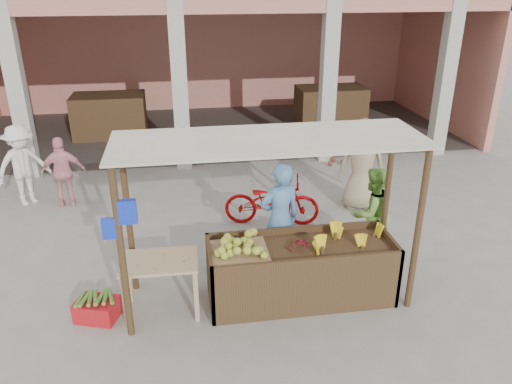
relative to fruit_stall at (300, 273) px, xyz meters
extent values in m
plane|color=gray|center=(-0.50, 0.00, -0.40)|extent=(60.00, 60.00, 0.00)
cube|color=tan|center=(-0.50, 11.40, 1.60)|extent=(14.00, 0.20, 4.00)
cube|color=tan|center=(6.40, 8.50, 1.60)|extent=(0.20, 6.00, 4.00)
cube|color=tan|center=(-0.50, 5.65, 3.35)|extent=(14.00, 0.30, 0.50)
cube|color=#B2AFA4|center=(-5.00, 5.65, 1.60)|extent=(0.35, 0.35, 4.00)
cube|color=#B2AFA4|center=(-1.50, 5.65, 1.60)|extent=(0.35, 0.35, 4.00)
cube|color=#B2AFA4|center=(2.00, 5.65, 1.60)|extent=(0.35, 0.35, 4.00)
cube|color=#B2AFA4|center=(5.00, 5.65, 1.60)|extent=(0.35, 0.35, 4.00)
cube|color=#4C381E|center=(-3.50, 8.50, 0.20)|extent=(2.00, 1.20, 1.20)
cube|color=#4C381E|center=(3.00, 8.50, 0.20)|extent=(2.00, 1.20, 1.20)
cube|color=#4C381E|center=(0.00, 0.00, 0.00)|extent=(2.60, 0.95, 0.80)
cylinder|color=#4C381E|center=(-2.35, -0.45, 0.78)|extent=(0.09, 0.09, 2.35)
cylinder|color=#4C381E|center=(1.45, -0.45, 0.78)|extent=(0.09, 0.09, 2.35)
cylinder|color=#4C381E|center=(-2.35, 0.60, 0.78)|extent=(0.09, 0.09, 2.35)
cylinder|color=#4C381E|center=(1.45, 0.60, 0.78)|extent=(0.09, 0.09, 2.35)
cube|color=beige|center=(-0.45, 0.08, 1.97)|extent=(4.00, 1.35, 0.03)
cube|color=#1630C3|center=(-2.23, -0.45, 1.35)|extent=(0.22, 0.08, 0.30)
cube|color=#1630C3|center=(-2.45, -0.45, 1.15)|extent=(0.18, 0.07, 0.26)
cube|color=#95704D|center=(-0.89, -0.02, 0.43)|extent=(0.80, 0.69, 0.06)
ellipsoid|color=gold|center=(-0.89, -0.02, 0.53)|extent=(0.68, 0.60, 0.15)
ellipsoid|color=maroon|center=(0.00, 0.01, 0.47)|extent=(0.42, 0.34, 0.13)
cube|color=tan|center=(-1.94, -0.03, 0.40)|extent=(1.03, 0.70, 0.04)
cube|color=tan|center=(-2.40, -0.32, -0.01)|extent=(0.06, 0.06, 0.78)
cube|color=tan|center=(-1.49, -0.32, -0.01)|extent=(0.06, 0.06, 0.78)
cube|color=tan|center=(-2.40, 0.25, -0.01)|extent=(0.06, 0.06, 0.78)
cube|color=tan|center=(-1.49, 0.25, -0.01)|extent=(0.06, 0.06, 0.78)
cube|color=red|center=(-2.82, -0.05, -0.26)|extent=(0.64, 0.55, 0.28)
ellipsoid|color=maroon|center=(2.00, 5.10, -0.12)|extent=(0.41, 0.41, 0.56)
ellipsoid|color=maroon|center=(2.33, 5.15, -0.12)|extent=(0.41, 0.41, 0.56)
ellipsoid|color=maroon|center=(2.17, 5.38, -0.12)|extent=(0.41, 0.41, 0.56)
imported|color=#578BBF|center=(-0.15, 0.76, 0.55)|extent=(0.81, 0.67, 1.90)
imported|color=#77B643|center=(1.38, 0.95, 0.42)|extent=(0.88, 0.65, 1.63)
imported|color=#8B0506|center=(0.03, 2.34, 0.08)|extent=(1.00, 1.91, 0.95)
imported|color=white|center=(-4.69, 4.02, 0.49)|extent=(1.25, 1.14, 1.77)
imported|color=pink|center=(-3.88, 3.78, 0.36)|extent=(0.95, 0.58, 1.53)
imported|color=tan|center=(1.89, 2.78, 0.60)|extent=(1.10, 0.87, 2.01)
camera|label=1|loc=(-1.57, -5.84, 3.88)|focal=35.00mm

